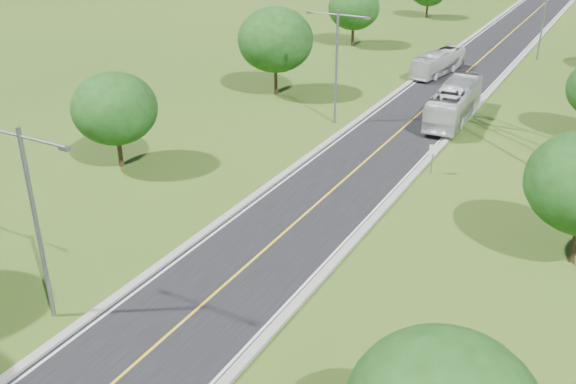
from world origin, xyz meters
name	(u,v)px	position (x,y,z in m)	size (l,w,h in m)	color
ground	(447,90)	(0.00, 60.00, 0.00)	(260.00, 260.00, 0.00)	#2F4D15
road	(462,76)	(0.00, 66.00, 0.03)	(8.00, 150.00, 0.06)	black
curb_left	(426,71)	(-4.25, 66.00, 0.11)	(0.50, 150.00, 0.22)	gray
curb_right	(501,80)	(4.25, 66.00, 0.11)	(0.50, 150.00, 0.22)	gray
speed_limit_sign	(433,155)	(5.20, 37.98, 1.60)	(0.55, 0.09, 2.40)	slate
streetlight_near_left	(34,210)	(-6.00, 12.00, 5.94)	(5.90, 0.25, 10.00)	slate
streetlight_mid_left	(337,58)	(-6.00, 45.00, 5.94)	(5.90, 0.25, 10.00)	slate
streetlight_far_right	(545,10)	(6.00, 78.00, 5.94)	(5.90, 0.25, 10.00)	slate
tree_lb	(115,108)	(-16.00, 28.00, 4.64)	(6.30, 6.30, 7.33)	black
tree_lc	(275,40)	(-15.00, 50.00, 5.58)	(7.56, 7.56, 8.79)	black
tree_ld	(354,8)	(-17.00, 74.00, 4.95)	(6.72, 6.72, 7.82)	black
bus_outbound	(454,103)	(3.20, 50.66, 1.70)	(2.76, 11.78, 3.28)	silver
bus_inbound	(438,63)	(-2.68, 65.31, 1.38)	(2.22, 9.47, 2.64)	silver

